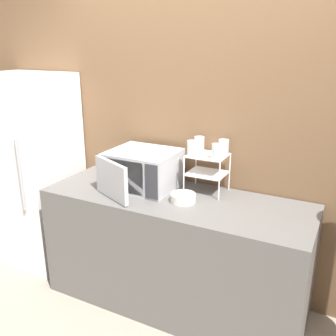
{
  "coord_description": "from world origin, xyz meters",
  "views": [
    {
      "loc": [
        1.1,
        -1.9,
        1.94
      ],
      "look_at": [
        -0.08,
        0.38,
        1.09
      ],
      "focal_mm": 40.0,
      "sensor_mm": 36.0,
      "label": 1
    }
  ],
  "objects_px": {
    "glass_front_left": "(192,148)",
    "bowl": "(183,198)",
    "glass_back_right": "(223,147)",
    "refrigerator": "(32,170)",
    "glass_front_right": "(217,152)",
    "microwave": "(142,170)",
    "dish_rack": "(207,165)",
    "glass_back_left": "(199,144)"
  },
  "relations": [
    {
      "from": "glass_back_left",
      "to": "refrigerator",
      "type": "height_order",
      "value": "refrigerator"
    },
    {
      "from": "refrigerator",
      "to": "dish_rack",
      "type": "bearing_deg",
      "value": 5.86
    },
    {
      "from": "glass_front_right",
      "to": "refrigerator",
      "type": "height_order",
      "value": "refrigerator"
    },
    {
      "from": "microwave",
      "to": "bowl",
      "type": "height_order",
      "value": "microwave"
    },
    {
      "from": "microwave",
      "to": "dish_rack",
      "type": "height_order",
      "value": "dish_rack"
    },
    {
      "from": "glass_front_right",
      "to": "glass_back_left",
      "type": "relative_size",
      "value": 1.0
    },
    {
      "from": "glass_back_right",
      "to": "glass_back_left",
      "type": "bearing_deg",
      "value": 179.08
    },
    {
      "from": "glass_back_right",
      "to": "glass_front_left",
      "type": "bearing_deg",
      "value": -144.89
    },
    {
      "from": "bowl",
      "to": "microwave",
      "type": "bearing_deg",
      "value": 164.22
    },
    {
      "from": "glass_front_right",
      "to": "refrigerator",
      "type": "distance_m",
      "value": 1.76
    },
    {
      "from": "dish_rack",
      "to": "glass_front_left",
      "type": "distance_m",
      "value": 0.18
    },
    {
      "from": "glass_front_left",
      "to": "glass_front_right",
      "type": "bearing_deg",
      "value": -2.15
    },
    {
      "from": "microwave",
      "to": "bowl",
      "type": "distance_m",
      "value": 0.43
    },
    {
      "from": "microwave",
      "to": "glass_back_left",
      "type": "distance_m",
      "value": 0.48
    },
    {
      "from": "dish_rack",
      "to": "glass_front_right",
      "type": "distance_m",
      "value": 0.18
    },
    {
      "from": "glass_front_left",
      "to": "glass_back_right",
      "type": "distance_m",
      "value": 0.23
    },
    {
      "from": "glass_back_right",
      "to": "bowl",
      "type": "xyz_separation_m",
      "value": [
        -0.17,
        -0.33,
        -0.31
      ]
    },
    {
      "from": "glass_front_right",
      "to": "bowl",
      "type": "bearing_deg",
      "value": -132.35
    },
    {
      "from": "dish_rack",
      "to": "refrigerator",
      "type": "xyz_separation_m",
      "value": [
        -1.63,
        -0.17,
        -0.24
      ]
    },
    {
      "from": "glass_front_right",
      "to": "microwave",
      "type": "bearing_deg",
      "value": -172.84
    },
    {
      "from": "dish_rack",
      "to": "glass_back_left",
      "type": "relative_size",
      "value": 2.68
    },
    {
      "from": "glass_back_right",
      "to": "glass_back_left",
      "type": "relative_size",
      "value": 1.0
    },
    {
      "from": "glass_front_left",
      "to": "glass_back_left",
      "type": "height_order",
      "value": "same"
    },
    {
      "from": "glass_back_left",
      "to": "glass_front_left",
      "type": "bearing_deg",
      "value": -88.7
    },
    {
      "from": "dish_rack",
      "to": "glass_back_right",
      "type": "bearing_deg",
      "value": 35.49
    },
    {
      "from": "glass_back_left",
      "to": "bowl",
      "type": "distance_m",
      "value": 0.45
    },
    {
      "from": "glass_front_right",
      "to": "dish_rack",
      "type": "bearing_deg",
      "value": 143.12
    },
    {
      "from": "bowl",
      "to": "glass_front_left",
      "type": "bearing_deg",
      "value": 96.36
    },
    {
      "from": "microwave",
      "to": "glass_back_left",
      "type": "height_order",
      "value": "glass_back_left"
    },
    {
      "from": "glass_back_left",
      "to": "refrigerator",
      "type": "xyz_separation_m",
      "value": [
        -1.53,
        -0.24,
        -0.37
      ]
    },
    {
      "from": "glass_front_right",
      "to": "glass_front_left",
      "type": "bearing_deg",
      "value": 177.85
    },
    {
      "from": "glass_back_left",
      "to": "bowl",
      "type": "xyz_separation_m",
      "value": [
        0.02,
        -0.33,
        -0.31
      ]
    },
    {
      "from": "glass_front_left",
      "to": "bowl",
      "type": "distance_m",
      "value": 0.37
    },
    {
      "from": "microwave",
      "to": "glass_front_left",
      "type": "bearing_deg",
      "value": 11.7
    },
    {
      "from": "glass_front_left",
      "to": "glass_back_left",
      "type": "distance_m",
      "value": 0.14
    },
    {
      "from": "glass_front_right",
      "to": "bowl",
      "type": "relative_size",
      "value": 0.61
    },
    {
      "from": "glass_back_right",
      "to": "refrigerator",
      "type": "relative_size",
      "value": 0.06
    },
    {
      "from": "bowl",
      "to": "glass_back_left",
      "type": "bearing_deg",
      "value": 94.28
    },
    {
      "from": "refrigerator",
      "to": "bowl",
      "type": "bearing_deg",
      "value": -3.35
    },
    {
      "from": "dish_rack",
      "to": "glass_front_left",
      "type": "xyz_separation_m",
      "value": [
        -0.09,
        -0.07,
        0.13
      ]
    },
    {
      "from": "glass_back_right",
      "to": "refrigerator",
      "type": "distance_m",
      "value": 1.78
    },
    {
      "from": "microwave",
      "to": "dish_rack",
      "type": "distance_m",
      "value": 0.5
    }
  ]
}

